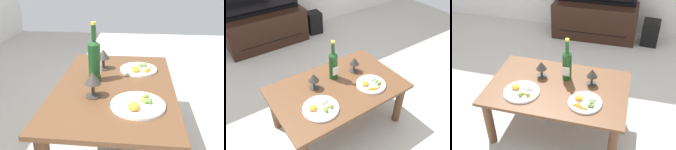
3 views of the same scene
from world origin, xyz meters
TOP-DOWN VIEW (x-y plane):
  - ground_plane at (0.00, 0.00)m, footprint 6.40×6.40m
  - dining_table at (0.00, 0.00)m, footprint 1.10×0.70m
  - tv_stand at (0.01, 1.78)m, footprint 1.10×0.42m
  - floor_speaker at (0.75, 1.75)m, footprint 0.22×0.22m
  - wine_bottle at (0.04, 0.13)m, footprint 0.07×0.08m
  - goblet_left at (-0.16, 0.10)m, footprint 0.09×0.09m
  - goblet_right at (0.25, 0.10)m, footprint 0.09×0.09m
  - dinner_plate_left at (-0.25, -0.14)m, footprint 0.28×0.28m
  - dinner_plate_right at (0.24, -0.14)m, footprint 0.25×0.25m

SIDE VIEW (x-z plane):
  - ground_plane at x=0.00m, z-range 0.00..0.00m
  - floor_speaker at x=0.75m, z-range 0.00..0.33m
  - tv_stand at x=0.01m, z-range 0.00..0.47m
  - dining_table at x=0.00m, z-range 0.14..0.59m
  - dinner_plate_left at x=-0.25m, z-range 0.43..0.48m
  - dinner_plate_right at x=0.24m, z-range 0.44..0.48m
  - goblet_right at x=0.25m, z-range 0.47..0.61m
  - goblet_left at x=-0.16m, z-range 0.47..0.62m
  - wine_bottle at x=0.04m, z-range 0.41..0.77m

